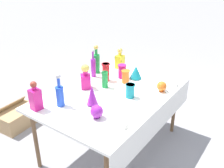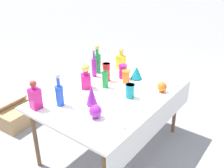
# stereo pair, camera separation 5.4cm
# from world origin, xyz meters

# --- Properties ---
(ground_plane) EXTENTS (40.00, 40.00, 0.00)m
(ground_plane) POSITION_xyz_m (0.00, 0.00, 0.00)
(ground_plane) COLOR gray
(display_table) EXTENTS (1.67, 1.14, 0.76)m
(display_table) POSITION_xyz_m (0.00, -0.03, 0.70)
(display_table) COLOR white
(display_table) RESTS_ON ground
(tall_bottle_0) EXTENTS (0.06, 0.06, 0.36)m
(tall_bottle_0) POSITION_xyz_m (0.21, 0.44, 0.89)
(tall_bottle_0) COLOR purple
(tall_bottle_0) RESTS_ON display_table
(tall_bottle_1) EXTENTS (0.08, 0.08, 0.34)m
(tall_bottle_1) POSITION_xyz_m (-0.53, 0.25, 0.89)
(tall_bottle_1) COLOR blue
(tall_bottle_1) RESTS_ON display_table
(tall_bottle_2) EXTENTS (0.09, 0.09, 0.37)m
(tall_bottle_2) POSITION_xyz_m (0.34, 0.49, 0.91)
(tall_bottle_2) COLOR #198C38
(tall_bottle_2) RESTS_ON display_table
(square_decanter_0) EXTENTS (0.15, 0.15, 0.29)m
(square_decanter_0) POSITION_xyz_m (-0.09, 0.30, 0.89)
(square_decanter_0) COLOR #C61972
(square_decanter_0) RESTS_ON display_table
(square_decanter_1) EXTENTS (0.10, 0.10, 0.29)m
(square_decanter_1) POSITION_xyz_m (0.64, 0.33, 0.88)
(square_decanter_1) COLOR yellow
(square_decanter_1) RESTS_ON display_table
(square_decanter_2) EXTENTS (0.10, 0.10, 0.30)m
(square_decanter_2) POSITION_xyz_m (-0.71, 0.39, 0.89)
(square_decanter_2) COLOR #C61972
(square_decanter_2) RESTS_ON display_table
(slender_vase_0) EXTENTS (0.10, 0.10, 0.15)m
(slender_vase_0) POSITION_xyz_m (0.02, -0.22, 0.84)
(slender_vase_0) COLOR teal
(slender_vase_0) RESTS_ON display_table
(slender_vase_1) EXTENTS (0.10, 0.10, 0.22)m
(slender_vase_1) POSITION_xyz_m (0.21, 0.24, 0.88)
(slender_vase_1) COLOR red
(slender_vase_1) RESTS_ON display_table
(slender_vase_2) EXTENTS (0.08, 0.08, 0.19)m
(slender_vase_2) POSITION_xyz_m (0.05, 0.14, 0.86)
(slender_vase_2) COLOR #198C38
(slender_vase_2) RESTS_ON display_table
(slender_vase_3) EXTENTS (0.10, 0.10, 0.15)m
(slender_vase_3) POSITION_xyz_m (0.29, 0.01, 0.84)
(slender_vase_3) COLOR orange
(slender_vase_3) RESTS_ON display_table
(slender_vase_4) EXTENTS (0.11, 0.11, 0.17)m
(slender_vase_4) POSITION_xyz_m (0.39, 0.12, 0.85)
(slender_vase_4) COLOR #C61972
(slender_vase_4) RESTS_ON display_table
(fluted_vase_0) EXTENTS (0.11, 0.11, 0.21)m
(fluted_vase_0) POSITION_xyz_m (-0.34, 0.00, 0.87)
(fluted_vase_0) COLOR purple
(fluted_vase_0) RESTS_ON display_table
(fluted_vase_1) EXTENTS (0.14, 0.14, 0.17)m
(fluted_vase_1) POSITION_xyz_m (0.46, -0.03, 0.85)
(fluted_vase_1) COLOR teal
(fluted_vase_1) RESTS_ON display_table
(round_bowl_0) EXTENTS (0.12, 0.12, 0.13)m
(round_bowl_0) POSITION_xyz_m (-0.50, -0.18, 0.83)
(round_bowl_0) COLOR purple
(round_bowl_0) RESTS_ON display_table
(round_bowl_1) EXTENTS (0.11, 0.11, 0.12)m
(round_bowl_1) POSITION_xyz_m (0.34, -0.43, 0.82)
(round_bowl_1) COLOR orange
(round_bowl_1) RESTS_ON display_table
(price_tag_left) EXTENTS (0.05, 0.01, 0.04)m
(price_tag_left) POSITION_xyz_m (-0.48, -0.49, 0.78)
(price_tag_left) COLOR white
(price_tag_left) RESTS_ON display_table
(price_tag_center) EXTENTS (0.05, 0.02, 0.04)m
(price_tag_center) POSITION_xyz_m (0.56, -0.52, 0.78)
(price_tag_center) COLOR white
(price_tag_center) RESTS_ON display_table
(price_tag_right) EXTENTS (0.05, 0.02, 0.04)m
(price_tag_right) POSITION_xyz_m (0.34, -0.49, 0.78)
(price_tag_right) COLOR white
(price_tag_right) RESTS_ON display_table
(cardboard_box_behind_left) EXTENTS (0.55, 0.40, 0.32)m
(cardboard_box_behind_left) POSITION_xyz_m (-0.38, 1.34, 0.12)
(cardboard_box_behind_left) COLOR tan
(cardboard_box_behind_left) RESTS_ON ground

